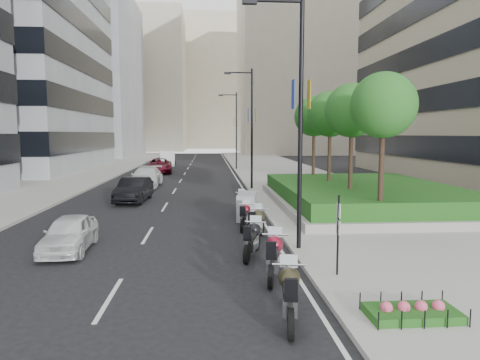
{
  "coord_description": "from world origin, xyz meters",
  "views": [
    {
      "loc": [
        1.1,
        -13.86,
        4.24
      ],
      "look_at": [
        2.6,
        6.78,
        2.0
      ],
      "focal_mm": 32.0,
      "sensor_mm": 36.0,
      "label": 1
    }
  ],
  "objects": [
    {
      "name": "tree_0",
      "position": [
        8.5,
        4.0,
        5.42
      ],
      "size": [
        2.8,
        2.8,
        6.3
      ],
      "color": "#332319",
      "rests_on": "planter"
    },
    {
      "name": "building_grey_far",
      "position": [
        -24.0,
        70.0,
        15.0
      ],
      "size": [
        22.0,
        26.0,
        30.0
      ],
      "primitive_type": "cube",
      "color": "gray",
      "rests_on": "ground"
    },
    {
      "name": "car_b",
      "position": [
        -3.61,
        13.12,
        0.75
      ],
      "size": [
        1.89,
        4.68,
        1.51
      ],
      "primitive_type": "imported",
      "rotation": [
        0.0,
        0.0,
        -0.07
      ],
      "color": "black",
      "rests_on": "ground"
    },
    {
      "name": "car_d",
      "position": [
        -4.29,
        32.89,
        0.79
      ],
      "size": [
        3.06,
        5.87,
        1.58
      ],
      "primitive_type": "imported",
      "rotation": [
        0.0,
        0.0,
        0.08
      ],
      "color": "#580A1B",
      "rests_on": "ground"
    },
    {
      "name": "car_c",
      "position": [
        -3.93,
        20.66,
        0.79
      ],
      "size": [
        2.27,
        5.46,
        1.58
      ],
      "primitive_type": "imported",
      "rotation": [
        0.0,
        0.0,
        -0.01
      ],
      "color": "white",
      "rests_on": "ground"
    },
    {
      "name": "delivery_van",
      "position": [
        -4.42,
        43.74,
        0.95
      ],
      "size": [
        2.17,
        4.97,
        2.04
      ],
      "rotation": [
        0.0,
        0.0,
        0.07
      ],
      "color": "white",
      "rests_on": "ground"
    },
    {
      "name": "building_cream_centre",
      "position": [
        2.0,
        120.0,
        19.0
      ],
      "size": [
        30.0,
        24.0,
        38.0
      ],
      "primitive_type": "cube",
      "color": "#B7AD93",
      "rests_on": "ground"
    },
    {
      "name": "car_a",
      "position": [
        -3.98,
        1.75,
        0.65
      ],
      "size": [
        1.71,
        3.86,
        1.29
      ],
      "primitive_type": "imported",
      "rotation": [
        0.0,
        0.0,
        0.05
      ],
      "color": "silver",
      "rests_on": "ground"
    },
    {
      "name": "tree_2",
      "position": [
        8.5,
        12.0,
        5.42
      ],
      "size": [
        2.8,
        2.8,
        6.3
      ],
      "color": "#332319",
      "rests_on": "planter"
    },
    {
      "name": "ground",
      "position": [
        0.0,
        0.0,
        0.0
      ],
      "size": [
        160.0,
        160.0,
        0.0
      ],
      "primitive_type": "plane",
      "color": "black",
      "rests_on": "ground"
    },
    {
      "name": "motorcycle_0",
      "position": [
        2.89,
        -4.63,
        0.63
      ],
      "size": [
        0.78,
        2.35,
        1.17
      ],
      "rotation": [
        0.0,
        0.0,
        1.42
      ],
      "color": "black",
      "rests_on": "ground"
    },
    {
      "name": "lane_centre",
      "position": [
        -1.5,
        30.0,
        0.01
      ],
      "size": [
        0.12,
        100.0,
        0.01
      ],
      "primitive_type": "cube",
      "color": "silver",
      "rests_on": "ground"
    },
    {
      "name": "lamp_post_2",
      "position": [
        4.14,
        36.0,
        5.07
      ],
      "size": [
        2.34,
        0.45,
        9.0
      ],
      "color": "black",
      "rests_on": "ground"
    },
    {
      "name": "motorcycle_2",
      "position": [
        2.57,
        0.54,
        0.61
      ],
      "size": [
        0.95,
        2.21,
        1.14
      ],
      "rotation": [
        0.0,
        0.0,
        1.26
      ],
      "color": "black",
      "rests_on": "ground"
    },
    {
      "name": "sidewalk_left",
      "position": [
        -12.0,
        30.0,
        0.07
      ],
      "size": [
        8.0,
        100.0,
        0.15
      ],
      "primitive_type": "cube",
      "color": "#9E9B93",
      "rests_on": "ground"
    },
    {
      "name": "planter",
      "position": [
        10.0,
        10.0,
        0.35
      ],
      "size": [
        10.0,
        14.0,
        0.4
      ],
      "primitive_type": "cube",
      "color": "gray",
      "rests_on": "sidewalk_right"
    },
    {
      "name": "lamp_post_1",
      "position": [
        4.14,
        18.0,
        5.07
      ],
      "size": [
        2.34,
        0.45,
        9.0
      ],
      "color": "black",
      "rests_on": "ground"
    },
    {
      "name": "building_cream_right",
      "position": [
        22.0,
        80.0,
        18.0
      ],
      "size": [
        28.0,
        24.0,
        36.0
      ],
      "primitive_type": "cube",
      "color": "#B7AD93",
      "rests_on": "ground"
    },
    {
      "name": "motorcycle_5",
      "position": [
        2.97,
        7.06,
        0.65
      ],
      "size": [
        1.2,
        2.27,
        1.31
      ],
      "rotation": [
        0.0,
        0.0,
        1.41
      ],
      "color": "black",
      "rests_on": "ground"
    },
    {
      "name": "tree_3",
      "position": [
        8.5,
        16.0,
        5.42
      ],
      "size": [
        2.8,
        2.8,
        6.3
      ],
      "color": "#332319",
      "rests_on": "planter"
    },
    {
      "name": "motorcycle_4",
      "position": [
        2.68,
        4.97,
        0.56
      ],
      "size": [
        0.75,
        2.08,
        1.05
      ],
      "rotation": [
        0.0,
        0.0,
        1.35
      ],
      "color": "black",
      "rests_on": "ground"
    },
    {
      "name": "lamp_post_0",
      "position": [
        4.14,
        1.0,
        5.07
      ],
      "size": [
        2.34,
        0.45,
        9.0
      ],
      "color": "black",
      "rests_on": "ground"
    },
    {
      "name": "parking_sign",
      "position": [
        4.8,
        -2.0,
        1.46
      ],
      "size": [
        0.06,
        0.32,
        2.5
      ],
      "color": "black",
      "rests_on": "ground"
    },
    {
      "name": "building_cream_left",
      "position": [
        -18.0,
        100.0,
        17.0
      ],
      "size": [
        26.0,
        24.0,
        34.0
      ],
      "primitive_type": "cube",
      "color": "#B7AD93",
      "rests_on": "ground"
    },
    {
      "name": "lane_edge",
      "position": [
        3.7,
        30.0,
        0.01
      ],
      "size": [
        0.12,
        100.0,
        0.01
      ],
      "primitive_type": "cube",
      "color": "silver",
      "rests_on": "ground"
    },
    {
      "name": "motorcycle_6",
      "position": [
        2.81,
        9.19,
        0.54
      ],
      "size": [
        0.67,
        2.02,
        1.01
      ],
      "rotation": [
        0.0,
        0.0,
        1.4
      ],
      "color": "black",
      "rests_on": "ground"
    },
    {
      "name": "sidewalk_right",
      "position": [
        9.0,
        30.0,
        0.07
      ],
      "size": [
        10.0,
        100.0,
        0.15
      ],
      "primitive_type": "cube",
      "color": "#9E9B93",
      "rests_on": "ground"
    },
    {
      "name": "hedge",
      "position": [
        10.0,
        10.0,
        0.95
      ],
      "size": [
        9.4,
        13.4,
        0.8
      ],
      "primitive_type": "cube",
      "color": "#163E11",
      "rests_on": "planter"
    },
    {
      "name": "motorcycle_3",
      "position": [
        2.98,
        2.8,
        0.64
      ],
      "size": [
        1.06,
        2.31,
        1.2
      ],
      "rotation": [
        0.0,
        0.0,
        1.23
      ],
      "color": "black",
      "rests_on": "ground"
    },
    {
      "name": "motorcycle_1",
      "position": [
        2.97,
        -1.71,
        0.64
      ],
      "size": [
        0.87,
        2.38,
        1.2
      ],
      "rotation": [
        0.0,
        0.0,
        1.34
      ],
      "color": "black",
      "rests_on": "ground"
    },
    {
      "name": "flower_bed",
      "position": [
        5.6,
        -5.0,
        0.25
      ],
      "size": [
        2.0,
        1.0,
        0.2
      ],
      "primitive_type": "cube",
      "color": "#163E11",
      "rests_on": "sidewalk_right"
    },
    {
      "name": "tree_1",
      "position": [
        8.5,
        8.0,
        5.42
      ],
      "size": [
        2.8,
        2.8,
        6.3
      ],
      "color": "#332319",
      "rests_on": "planter"
    }
  ]
}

